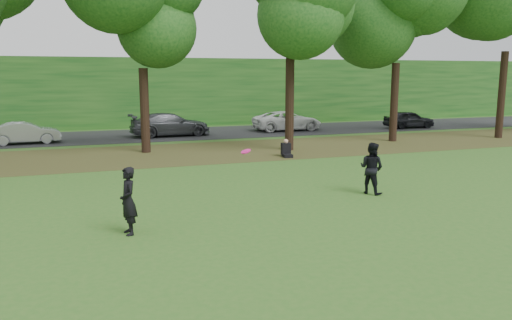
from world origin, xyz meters
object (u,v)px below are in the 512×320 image
Objects in this scene: frisbee at (246,151)px; player_left at (128,201)px; seated_person at (286,150)px; player_right at (371,168)px.

player_left is at bearing -168.80° from frisbee.
seated_person is at bearing 130.30° from player_left.
frisbee reaches higher than player_left.
player_right reaches higher than player_left.
player_right is (7.79, 1.71, 0.01)m from player_left.
frisbee reaches higher than seated_person.
frisbee is at bearing 92.07° from player_left.
frisbee is (3.18, 0.63, 0.95)m from player_left.
seated_person is at bearing -31.71° from player_right.
player_left is 1.99× the size of seated_person.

